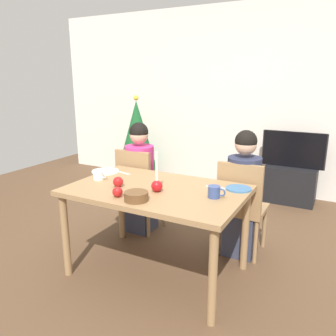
{
  "coord_description": "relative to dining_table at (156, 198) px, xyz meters",
  "views": [
    {
      "loc": [
        1.28,
        -2.23,
        1.61
      ],
      "look_at": [
        0.0,
        0.2,
        0.87
      ],
      "focal_mm": 36.02,
      "sensor_mm": 36.0,
      "label": 1
    }
  ],
  "objects": [
    {
      "name": "ground_plane",
      "position": [
        0.0,
        0.0,
        -0.67
      ],
      "size": [
        7.68,
        7.68,
        0.0
      ],
      "primitive_type": "plane",
      "color": "brown"
    },
    {
      "name": "back_wall",
      "position": [
        0.0,
        2.6,
        0.63
      ],
      "size": [
        6.4,
        0.1,
        2.6
      ],
      "primitive_type": "cube",
      "color": "silver",
      "rests_on": "ground"
    },
    {
      "name": "person_left_child",
      "position": [
        -0.57,
        0.64,
        -0.1
      ],
      "size": [
        0.3,
        0.3,
        1.17
      ],
      "color": "#33384C",
      "rests_on": "ground"
    },
    {
      "name": "tv",
      "position": [
        0.73,
        2.3,
        0.04
      ],
      "size": [
        0.79,
        0.05,
        0.46
      ],
      "color": "black",
      "rests_on": "tv_stand"
    },
    {
      "name": "mug_right",
      "position": [
        0.49,
        0.01,
        0.13
      ],
      "size": [
        0.13,
        0.09,
        0.09
      ],
      "color": "#33477F",
      "rests_on": "dining_table"
    },
    {
      "name": "chair_right",
      "position": [
        0.53,
        0.61,
        -0.15
      ],
      "size": [
        0.4,
        0.4,
        0.9
      ],
      "color": "#99754C",
      "rests_on": "ground"
    },
    {
      "name": "candle_centerpiece",
      "position": [
        0.05,
        -0.07,
        0.15
      ],
      "size": [
        0.09,
        0.09,
        0.32
      ],
      "color": "red",
      "rests_on": "dining_table"
    },
    {
      "name": "plate_right",
      "position": [
        0.59,
        0.28,
        0.09
      ],
      "size": [
        0.21,
        0.21,
        0.01
      ],
      "primitive_type": "cylinder",
      "color": "teal",
      "rests_on": "dining_table"
    },
    {
      "name": "christmas_tree",
      "position": [
        -1.57,
        2.13,
        0.04
      ],
      "size": [
        0.66,
        0.66,
        1.35
      ],
      "color": "brown",
      "rests_on": "ground"
    },
    {
      "name": "bowl_walnuts",
      "position": [
        0.01,
        -0.31,
        0.12
      ],
      "size": [
        0.18,
        0.18,
        0.07
      ],
      "primitive_type": "cylinder",
      "color": "brown",
      "rests_on": "dining_table"
    },
    {
      "name": "fork_right",
      "position": [
        0.43,
        0.23,
        0.09
      ],
      "size": [
        0.18,
        0.03,
        0.01
      ],
      "primitive_type": "cube",
      "rotation": [
        0.0,
        0.0,
        0.07
      ],
      "color": "silver",
      "rests_on": "dining_table"
    },
    {
      "name": "plate_left",
      "position": [
        -0.66,
        0.19,
        0.09
      ],
      "size": [
        0.26,
        0.26,
        0.01
      ],
      "primitive_type": "cylinder",
      "color": "white",
      "rests_on": "dining_table"
    },
    {
      "name": "dining_table",
      "position": [
        0.0,
        0.0,
        0.0
      ],
      "size": [
        1.4,
        0.9,
        0.75
      ],
      "color": "#99754C",
      "rests_on": "ground"
    },
    {
      "name": "apple_by_left_plate",
      "position": [
        -0.29,
        -0.11,
        0.13
      ],
      "size": [
        0.08,
        0.08,
        0.08
      ],
      "primitive_type": "sphere",
      "color": "red",
      "rests_on": "dining_table"
    },
    {
      "name": "person_right_child",
      "position": [
        0.53,
        0.64,
        -0.1
      ],
      "size": [
        0.3,
        0.3,
        1.17
      ],
      "color": "#33384C",
      "rests_on": "ground"
    },
    {
      "name": "tv_stand",
      "position": [
        0.73,
        2.3,
        -0.43
      ],
      "size": [
        0.64,
        0.4,
        0.48
      ],
      "primitive_type": "cube",
      "color": "black",
      "rests_on": "ground"
    },
    {
      "name": "fork_left",
      "position": [
        -0.49,
        0.24,
        0.09
      ],
      "size": [
        0.18,
        0.05,
        0.01
      ],
      "primitive_type": "cube",
      "rotation": [
        0.0,
        0.0,
        -0.2
      ],
      "color": "silver",
      "rests_on": "dining_table"
    },
    {
      "name": "chair_left",
      "position": [
        -0.57,
        0.61,
        -0.15
      ],
      "size": [
        0.4,
        0.4,
        0.9
      ],
      "color": "#99754C",
      "rests_on": "ground"
    },
    {
      "name": "mug_left",
      "position": [
        -0.56,
        -0.03,
        0.13
      ],
      "size": [
        0.13,
        0.09,
        0.09
      ],
      "color": "white",
      "rests_on": "dining_table"
    },
    {
      "name": "apple_near_candle",
      "position": [
        -0.15,
        -0.31,
        0.12
      ],
      "size": [
        0.08,
        0.08,
        0.08
      ],
      "primitive_type": "sphere",
      "color": "#B31919",
      "rests_on": "dining_table"
    }
  ]
}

